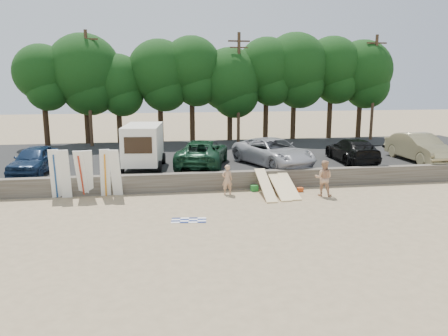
{
  "coord_description": "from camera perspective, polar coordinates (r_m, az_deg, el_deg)",
  "views": [
    {
      "loc": [
        -5.05,
        -20.05,
        5.97
      ],
      "look_at": [
        -1.33,
        3.0,
        1.21
      ],
      "focal_mm": 35.0,
      "sensor_mm": 36.0,
      "label": 1
    }
  ],
  "objects": [
    {
      "name": "car_3",
      "position": [
        29.44,
        16.39,
        2.25
      ],
      "size": [
        2.42,
        5.38,
        1.53
      ],
      "primitive_type": "imported",
      "rotation": [
        0.0,
        0.0,
        3.09
      ],
      "color": "black",
      "rests_on": "parking_lot"
    },
    {
      "name": "cooler",
      "position": [
        23.79,
        3.98,
        -2.64
      ],
      "size": [
        0.4,
        0.32,
        0.32
      ],
      "primitive_type": "cube",
      "rotation": [
        0.0,
        0.0,
        0.06
      ],
      "color": "green",
      "rests_on": "ground"
    },
    {
      "name": "gear_bag",
      "position": [
        23.97,
        9.92,
        -2.8
      ],
      "size": [
        0.31,
        0.26,
        0.22
      ],
      "primitive_type": "cube",
      "rotation": [
        0.0,
        0.0,
        0.04
      ],
      "color": "#C44617",
      "rests_on": "ground"
    },
    {
      "name": "beachgoer_b",
      "position": [
        23.18,
        12.88,
        -1.3
      ],
      "size": [
        1.13,
        1.04,
        1.88
      ],
      "primitive_type": "imported",
      "rotation": [
        0.0,
        0.0,
        2.68
      ],
      "color": "tan",
      "rests_on": "ground"
    },
    {
      "name": "car_4",
      "position": [
        31.23,
        24.13,
        2.47
      ],
      "size": [
        2.0,
        5.47,
        1.79
      ],
      "primitive_type": "imported",
      "rotation": [
        0.0,
        0.0,
        0.02
      ],
      "color": "#978B60",
      "rests_on": "parking_lot"
    },
    {
      "name": "car_0",
      "position": [
        27.05,
        -23.49,
        1.0
      ],
      "size": [
        2.39,
        4.76,
        1.56
      ],
      "primitive_type": "imported",
      "rotation": [
        0.0,
        0.0,
        -0.13
      ],
      "color": "#142748",
      "rests_on": "parking_lot"
    },
    {
      "name": "car_2",
      "position": [
        27.22,
        6.45,
        2.09
      ],
      "size": [
        4.76,
        6.63,
        1.68
      ],
      "primitive_type": "imported",
      "rotation": [
        0.0,
        0.0,
        0.37
      ],
      "color": "#ADACB1",
      "rests_on": "parking_lot"
    },
    {
      "name": "surfboard_upright_5",
      "position": [
        22.99,
        -13.96,
        -0.64
      ],
      "size": [
        0.59,
        0.82,
        2.52
      ],
      "primitive_type": "cube",
      "rotation": [
        0.27,
        0.0,
        -0.13
      ],
      "color": "white",
      "rests_on": "ground"
    },
    {
      "name": "surfboard_upright_1",
      "position": [
        23.35,
        -20.06,
        -0.77
      ],
      "size": [
        0.54,
        0.62,
        2.56
      ],
      "primitive_type": "cube",
      "rotation": [
        0.2,
        0.0,
        0.07
      ],
      "color": "white",
      "rests_on": "ground"
    },
    {
      "name": "surfboard_upright_3",
      "position": [
        23.28,
        -17.37,
        -0.7
      ],
      "size": [
        0.63,
        0.88,
        2.51
      ],
      "primitive_type": "cube",
      "rotation": [
        0.29,
        0.0,
        0.17
      ],
      "color": "white",
      "rests_on": "ground"
    },
    {
      "name": "surfboard_upright_4",
      "position": [
        23.11,
        -15.26,
        -0.62
      ],
      "size": [
        0.6,
        0.75,
        2.54
      ],
      "primitive_type": "cube",
      "rotation": [
        0.24,
        0.0,
        0.16
      ],
      "color": "white",
      "rests_on": "ground"
    },
    {
      "name": "surfboard_low_2",
      "position": [
        23.38,
        8.38,
        -2.15
      ],
      "size": [
        0.56,
        2.88,
        0.99
      ],
      "primitive_type": "cube",
      "rotation": [
        0.31,
        0.0,
        0.0
      ],
      "color": "#FFDFA0",
      "rests_on": "ground"
    },
    {
      "name": "surfboard_upright_0",
      "position": [
        23.59,
        -21.18,
        -0.72
      ],
      "size": [
        0.56,
        0.6,
        2.57
      ],
      "primitive_type": "cube",
      "rotation": [
        0.19,
        0.0,
        0.12
      ],
      "color": "white",
      "rests_on": "ground"
    },
    {
      "name": "box_trailer",
      "position": [
        26.63,
        -10.51,
        3.11
      ],
      "size": [
        2.71,
        4.3,
        2.6
      ],
      "rotation": [
        0.0,
        0.0,
        -0.11
      ],
      "color": "white",
      "rests_on": "parking_lot"
    },
    {
      "name": "treeline",
      "position": [
        38.02,
        -0.76,
        12.57
      ],
      "size": [
        32.12,
        5.98,
        9.28
      ],
      "color": "#382616",
      "rests_on": "parking_lot"
    },
    {
      "name": "surfboard_low_1",
      "position": [
        23.14,
        7.2,
        -2.36
      ],
      "size": [
        0.56,
        2.9,
        0.91
      ],
      "primitive_type": "cube",
      "rotation": [
        0.28,
        0.0,
        0.0
      ],
      "color": "#FFDFA0",
      "rests_on": "ground"
    },
    {
      "name": "surfboard_upright_2",
      "position": [
        23.31,
        -18.15,
        -0.74
      ],
      "size": [
        0.58,
        0.87,
        2.5
      ],
      "primitive_type": "cube",
      "rotation": [
        0.3,
        0.0,
        -0.1
      ],
      "color": "white",
      "rests_on": "ground"
    },
    {
      "name": "ground",
      "position": [
        21.52,
        4.79,
        -4.62
      ],
      "size": [
        120.0,
        120.0,
        0.0
      ],
      "primitive_type": "plane",
      "color": "tan",
      "rests_on": "ground"
    },
    {
      "name": "parking_lot",
      "position": [
        31.47,
        0.22,
        1.24
      ],
      "size": [
        44.0,
        14.5,
        0.7
      ],
      "primitive_type": "cube",
      "color": "#282828",
      "rests_on": "ground"
    },
    {
      "name": "seawall",
      "position": [
        24.22,
        3.11,
        -1.54
      ],
      "size": [
        44.0,
        0.5,
        1.0
      ],
      "primitive_type": "cube",
      "color": "#6B6356",
      "rests_on": "ground"
    },
    {
      "name": "car_1",
      "position": [
        26.93,
        -2.83,
        1.99
      ],
      "size": [
        4.09,
        6.33,
        1.62
      ],
      "primitive_type": "imported",
      "rotation": [
        0.0,
        0.0,
        2.88
      ],
      "color": "#143923",
      "rests_on": "parking_lot"
    },
    {
      "name": "beachgoer_a",
      "position": [
        22.92,
        0.41,
        -1.52
      ],
      "size": [
        0.61,
        0.43,
        1.59
      ],
      "primitive_type": "imported",
      "rotation": [
        0.0,
        0.0,
        3.24
      ],
      "color": "tan",
      "rests_on": "ground"
    },
    {
      "name": "utility_poles",
      "position": [
        36.74,
        1.93,
        10.68
      ],
      "size": [
        25.8,
        0.26,
        9.0
      ],
      "color": "#473321",
      "rests_on": "parking_lot"
    },
    {
      "name": "surfboard_low_0",
      "position": [
        22.75,
        5.45,
        -2.21
      ],
      "size": [
        0.56,
        2.81,
        1.18
      ],
      "primitive_type": "cube",
      "rotation": [
        0.38,
        0.0,
        0.0
      ],
      "color": "#FFDFA0",
      "rests_on": "ground"
    },
    {
      "name": "beach_towel",
      "position": [
        18.99,
        -4.62,
        -6.82
      ],
      "size": [
        1.67,
        1.67,
        0.0
      ],
      "primitive_type": "plane",
      "rotation": [
        0.0,
        0.0,
        -0.12
      ],
      "color": "white",
      "rests_on": "ground"
    }
  ]
}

